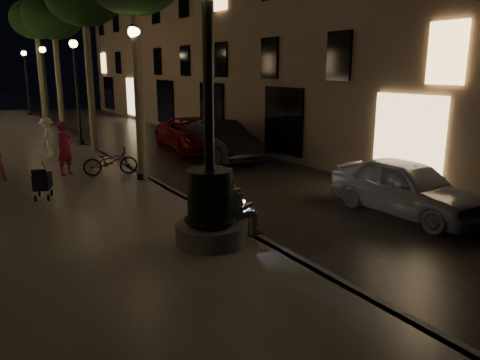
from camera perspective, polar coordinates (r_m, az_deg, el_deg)
ground at (r=21.79m, az=-17.37°, el=3.33°), size 120.00×120.00×0.00m
cobble_lane at (r=22.68m, az=-10.01°, el=4.14°), size 6.00×45.00×0.02m
curb_strip at (r=21.78m, az=-17.39°, el=3.59°), size 0.25×45.00×0.20m
fountain_lamppost at (r=9.20m, az=-3.69°, el=-1.73°), size 1.40×1.40×5.21m
seated_man_laptop at (r=9.58m, az=-0.42°, el=-3.14°), size 0.90×0.30×1.27m
tree_third at (r=26.44m, az=-21.84°, el=18.06°), size 3.00×3.00×7.20m
tree_far at (r=32.37m, az=-23.68°, el=17.42°), size 3.00×3.00×7.50m
lamp_curb_a at (r=14.69m, az=-12.50°, el=11.69°), size 0.36×0.36×4.81m
lamp_curb_b at (r=22.40m, az=-19.37°, el=11.78°), size 0.36×0.36×4.81m
lamp_curb_c at (r=30.26m, az=-22.70°, el=11.77°), size 0.36×0.36×4.81m
lamp_curb_d at (r=38.18m, az=-24.65°, el=11.74°), size 0.36×0.36×4.81m
stroller at (r=13.51m, az=-22.96°, el=-0.16°), size 0.59×0.95×0.96m
car_front at (r=12.50m, az=19.65°, el=-0.80°), size 1.80×4.19×1.41m
car_second at (r=19.04m, az=-2.40°, el=4.87°), size 1.82×4.70×1.53m
car_third at (r=21.15m, az=-5.56°, el=5.58°), size 2.93×5.45×1.45m
pedestrian_red at (r=16.24m, az=-20.55°, el=3.63°), size 0.77×0.72×1.76m
pedestrian_white at (r=19.90m, az=-22.44°, el=4.85°), size 1.01×1.16×1.55m
bicycle at (r=15.83m, az=-15.51°, el=2.20°), size 1.82×0.98×0.91m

